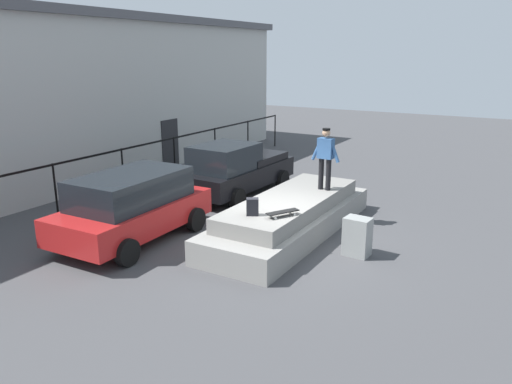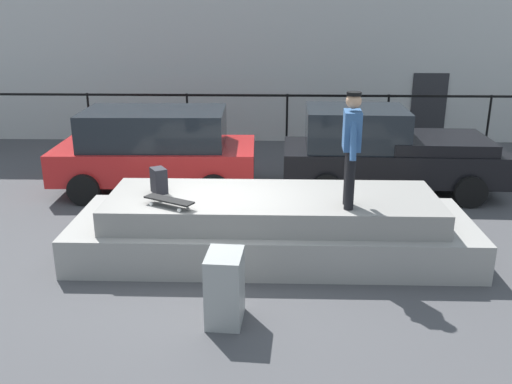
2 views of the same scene
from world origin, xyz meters
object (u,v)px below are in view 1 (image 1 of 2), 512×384
Objects in this scene: car_black_pickup_mid at (236,169)px; utility_box at (357,237)px; skateboard at (283,212)px; car_red_hatchback_near at (132,205)px; skateboarder at (325,155)px; backpack at (252,207)px.

utility_box is (-2.97, -5.28, -0.43)m from car_black_pickup_mid.
utility_box is (0.94, -1.49, -0.62)m from skateboard.
car_red_hatchback_near is 4.89m from car_black_pickup_mid.
car_red_hatchback_near is at bearing -179.88° from car_black_pickup_mid.
skateboard is at bearing -135.94° from car_black_pickup_mid.
skateboarder is at bearing 1.87° from skateboard.
backpack is 3.22m from car_red_hatchback_near.
car_black_pickup_mid reaches higher than backpack.
utility_box is (1.22, -2.14, -0.73)m from backpack.
car_red_hatchback_near is (-0.97, 3.78, -0.17)m from skateboard.
skateboard is 0.17× the size of car_black_pickup_mid.
car_red_hatchback_near is 0.92× the size of car_black_pickup_mid.
skateboarder reaches higher than utility_box.
backpack is at bearing 112.86° from skateboard.
backpack is 0.43× the size of utility_box.
skateboarder is 0.37× the size of car_black_pickup_mid.
car_red_hatchback_near is at bearing 161.62° from backpack.
car_red_hatchback_near reaches higher than utility_box.
car_black_pickup_mid reaches higher than skateboard.
skateboarder is 4.05m from car_black_pickup_mid.
car_red_hatchback_near is at bearing 104.44° from skateboard.
skateboarder is at bearing 48.14° from backpack.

